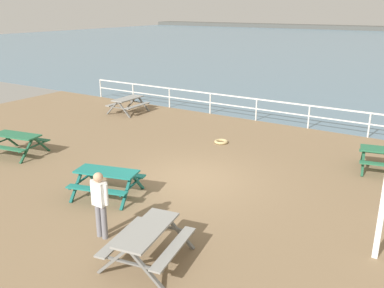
{
  "coord_description": "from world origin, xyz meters",
  "views": [
    {
      "loc": [
        6.58,
        -10.33,
        5.25
      ],
      "look_at": [
        -0.63,
        1.0,
        0.8
      ],
      "focal_mm": 38.99,
      "sensor_mm": 36.0,
      "label": 1
    }
  ],
  "objects_px": {
    "visitor": "(100,201)",
    "picnic_table_far_left": "(107,177)",
    "picnic_table_near_left": "(128,102)",
    "picnic_table_mid_centre": "(17,139)",
    "picnic_table_near_right": "(147,236)"
  },
  "relations": [
    {
      "from": "picnic_table_far_left",
      "to": "visitor",
      "type": "distance_m",
      "value": 2.35
    },
    {
      "from": "picnic_table_near_right",
      "to": "picnic_table_far_left",
      "type": "relative_size",
      "value": 0.95
    },
    {
      "from": "picnic_table_near_left",
      "to": "picnic_table_far_left",
      "type": "height_order",
      "value": "same"
    },
    {
      "from": "visitor",
      "to": "picnic_table_far_left",
      "type": "bearing_deg",
      "value": 41.92
    },
    {
      "from": "picnic_table_near_left",
      "to": "picnic_table_near_right",
      "type": "distance_m",
      "value": 13.42
    },
    {
      "from": "picnic_table_far_left",
      "to": "picnic_table_near_left",
      "type": "bearing_deg",
      "value": 111.96
    },
    {
      "from": "picnic_table_mid_centre",
      "to": "visitor",
      "type": "xyz_separation_m",
      "value": [
        6.8,
        -2.62,
        0.36
      ]
    },
    {
      "from": "picnic_table_near_left",
      "to": "picnic_table_mid_centre",
      "type": "relative_size",
      "value": 0.9
    },
    {
      "from": "picnic_table_mid_centre",
      "to": "visitor",
      "type": "bearing_deg",
      "value": -31.4
    },
    {
      "from": "picnic_table_near_left",
      "to": "picnic_table_far_left",
      "type": "bearing_deg",
      "value": -143.75
    },
    {
      "from": "picnic_table_mid_centre",
      "to": "visitor",
      "type": "relative_size",
      "value": 1.23
    },
    {
      "from": "picnic_table_mid_centre",
      "to": "picnic_table_far_left",
      "type": "bearing_deg",
      "value": -19.35
    },
    {
      "from": "picnic_table_near_right",
      "to": "picnic_table_mid_centre",
      "type": "relative_size",
      "value": 1.0
    },
    {
      "from": "picnic_table_near_right",
      "to": "picnic_table_near_left",
      "type": "bearing_deg",
      "value": 32.47
    },
    {
      "from": "picnic_table_near_left",
      "to": "visitor",
      "type": "xyz_separation_m",
      "value": [
        7.56,
        -9.72,
        0.36
      ]
    }
  ]
}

